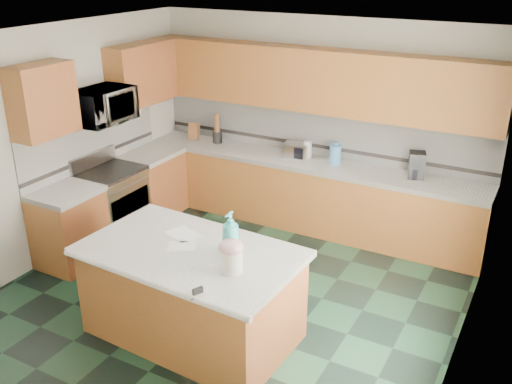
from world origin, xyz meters
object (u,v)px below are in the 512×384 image
Objects in this scene: island_top at (190,252)px; soap_bottle_island at (231,235)px; island_base at (192,295)px; coffee_maker at (417,165)px; toaster_oven at (296,150)px; knife_block at (194,131)px; treat_jar at (231,261)px.

soap_bottle_island is at bearing 13.34° from island_top.
island_base is 0.81m from soap_bottle_island.
island_base is 6.03× the size of coffee_maker.
coffee_maker is at bearing -9.35° from toaster_oven.
soap_bottle_island reaches higher than toaster_oven.
coffee_maker reaches higher than island_top.
knife_block is (-1.83, 2.75, 0.61)m from island_base.
island_base is at bearing -132.29° from coffee_maker.
treat_jar is (0.53, -0.15, 0.59)m from island_base.
treat_jar reaches higher than toaster_oven.
toaster_oven is (1.61, 0.00, -0.03)m from knife_block.
knife_block reaches higher than island_base.
island_top is 6.11× the size of toaster_oven.
coffee_maker is (3.17, 0.03, 0.03)m from knife_block.
soap_bottle_island is (0.39, 0.07, 0.24)m from island_top.
coffee_maker reaches higher than knife_block.
soap_bottle_island is 3.48m from knife_block.
knife_block is 3.17m from coffee_maker.
toaster_oven is 1.56m from coffee_maker.
knife_block is at bearing 128.28° from soap_bottle_island.
soap_bottle_island is 2.75m from toaster_oven.
island_top is 6.35× the size of coffee_maker.
island_base is 0.81m from treat_jar.
treat_jar is 0.28m from soap_bottle_island.
island_base is 9.42× the size of treat_jar.
knife_block is 0.78× the size of coffee_maker.
island_base is 4.42× the size of soap_bottle_island.
treat_jar is at bearing -59.56° from soap_bottle_island.
treat_jar is at bearing -64.42° from knife_block.
toaster_oven is (-0.75, 2.90, -0.01)m from treat_jar.
toaster_oven is (-0.22, 2.75, 0.58)m from island_base.
island_top is (0.00, 0.00, 0.46)m from island_base.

